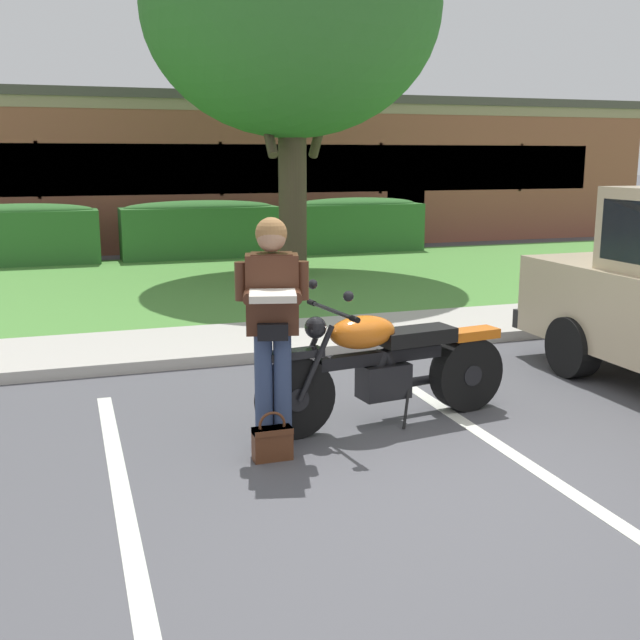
% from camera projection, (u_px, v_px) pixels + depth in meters
% --- Properties ---
extents(ground_plane, '(140.00, 140.00, 0.00)m').
position_uv_depth(ground_plane, '(475.00, 463.00, 5.50)').
color(ground_plane, '#4C4C51').
extents(curb_strip, '(60.00, 0.20, 0.12)m').
position_uv_depth(curb_strip, '(327.00, 350.00, 8.47)').
color(curb_strip, '#B7B2A8').
rests_on(curb_strip, ground).
extents(concrete_walk, '(60.00, 1.50, 0.08)m').
position_uv_depth(concrete_walk, '(303.00, 335.00, 9.27)').
color(concrete_walk, '#B7B2A8').
rests_on(concrete_walk, ground).
extents(grass_lawn, '(60.00, 6.88, 0.06)m').
position_uv_depth(grass_lawn, '(230.00, 283.00, 13.15)').
color(grass_lawn, '#518E3D').
rests_on(grass_lawn, ground).
extents(stall_stripe_0, '(0.15, 4.40, 0.01)m').
position_uv_depth(stall_stripe_0, '(122.00, 498.00, 4.92)').
color(stall_stripe_0, silver).
rests_on(stall_stripe_0, ground).
extents(stall_stripe_1, '(0.15, 4.40, 0.01)m').
position_uv_depth(stall_stripe_1, '(502.00, 447.00, 5.79)').
color(stall_stripe_1, silver).
rests_on(stall_stripe_1, ground).
extents(motorcycle, '(2.24, 0.82, 1.18)m').
position_uv_depth(motorcycle, '(395.00, 364.00, 6.27)').
color(motorcycle, black).
rests_on(motorcycle, ground).
extents(rider_person, '(0.54, 0.64, 1.70)m').
position_uv_depth(rider_person, '(272.00, 314.00, 5.64)').
color(rider_person, black).
rests_on(rider_person, ground).
extents(handbag, '(0.28, 0.13, 0.36)m').
position_uv_depth(handbag, '(272.00, 440.00, 5.53)').
color(handbag, '#562D19').
rests_on(handbag, ground).
extents(shade_tree, '(5.03, 5.03, 6.71)m').
position_uv_depth(shade_tree, '(291.00, 9.00, 12.95)').
color(shade_tree, '#4C3D2D').
rests_on(shade_tree, ground).
extents(hedge_left, '(2.89, 0.90, 1.24)m').
position_uv_depth(hedge_left, '(22.00, 234.00, 15.06)').
color(hedge_left, '#336B2D').
rests_on(hedge_left, ground).
extents(hedge_center_left, '(3.24, 0.90, 1.24)m').
position_uv_depth(hedge_center_left, '(200.00, 229.00, 16.15)').
color(hedge_center_left, '#336B2D').
rests_on(hedge_center_left, ground).
extents(hedge_center_right, '(2.96, 0.90, 1.24)m').
position_uv_depth(hedge_center_right, '(356.00, 224.00, 17.24)').
color(hedge_center_right, '#336B2D').
rests_on(hedge_center_right, ground).
extents(brick_building, '(23.09, 9.03, 3.56)m').
position_uv_depth(brick_building, '(189.00, 169.00, 21.55)').
color(brick_building, '#93513D').
rests_on(brick_building, ground).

